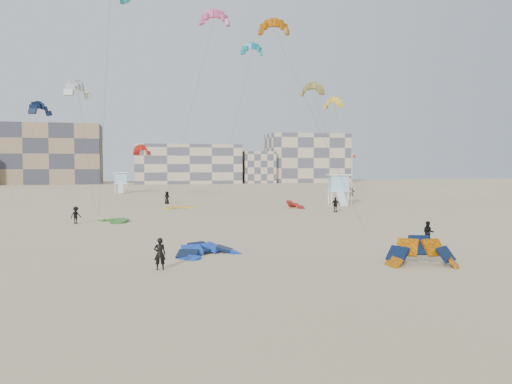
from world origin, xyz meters
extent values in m
plane|color=beige|center=(0.00, 0.00, 0.00)|extent=(320.00, 320.00, 0.00)
imported|color=black|center=(-3.72, -0.46, 0.85)|extent=(0.62, 0.41, 1.69)
imported|color=black|center=(14.95, 4.17, 0.79)|extent=(0.97, 0.91, 1.58)
imported|color=black|center=(-10.58, 22.60, 0.81)|extent=(1.20, 1.11, 1.62)
imported|color=black|center=(17.78, 28.00, 0.89)|extent=(1.01, 1.07, 1.78)
imported|color=black|center=(-0.86, 45.53, 0.90)|extent=(1.04, 0.89, 1.81)
imported|color=black|center=(32.28, 55.90, 0.83)|extent=(1.22, 1.57, 1.66)
cylinder|color=#3F3F3F|center=(-7.73, 21.89, 11.73)|extent=(1.19, 3.98, 21.46)
cylinder|color=#3F3F3F|center=(10.82, 18.19, 11.41)|extent=(0.63, 26.38, 20.84)
cylinder|color=#3F3F3F|center=(-10.66, 34.04, 7.90)|extent=(2.71, 10.36, 13.81)
cylinder|color=#3F3F3F|center=(2.15, 43.44, 12.44)|extent=(5.29, 14.29, 22.88)
cylinder|color=#3F3F3F|center=(18.76, 32.60, 8.23)|extent=(2.13, 7.43, 14.47)
cylinder|color=#3F3F3F|center=(30.08, 52.43, 8.58)|extent=(4.25, 3.84, 15.16)
cylinder|color=#3F3F3F|center=(-19.89, 47.60, 7.39)|extent=(1.93, 10.99, 12.81)
cylinder|color=#3F3F3F|center=(10.82, 53.83, 12.83)|extent=(6.12, 2.41, 23.66)
cylinder|color=#3F3F3F|center=(-5.16, 58.75, 4.50)|extent=(1.92, 6.22, 7.02)
cube|color=white|center=(22.53, 38.62, 1.96)|extent=(3.45, 3.45, 0.15)
cube|color=#9BC9D4|center=(22.53, 38.62, 3.08)|extent=(2.84, 2.84, 2.10)
cube|color=white|center=(22.53, 38.62, 4.21)|extent=(3.58, 3.58, 0.17)
cube|color=white|center=(22.53, 35.79, 0.94)|extent=(1.61, 3.12, 1.74)
cube|color=white|center=(-8.30, 77.35, 1.90)|extent=(2.88, 2.88, 0.14)
cube|color=#9BC9D4|center=(-8.30, 77.35, 2.99)|extent=(2.37, 2.37, 2.04)
cube|color=white|center=(-8.30, 77.35, 4.09)|extent=(2.98, 2.98, 0.16)
cube|color=white|center=(-8.30, 74.60, 0.92)|extent=(1.05, 2.90, 1.69)
cylinder|color=white|center=(24.32, 38.04, 3.61)|extent=(0.09, 0.09, 7.23)
cube|color=#B22017|center=(24.59, 38.04, 6.78)|extent=(0.54, 0.02, 0.36)
cube|color=#866F51|center=(-30.00, 134.00, 9.00)|extent=(28.00, 14.00, 18.00)
cube|color=#C2AA8E|center=(10.00, 130.00, 6.00)|extent=(32.00, 16.00, 12.00)
cube|color=#C2AA8E|center=(50.00, 132.00, 8.00)|extent=(26.00, 14.00, 16.00)
cube|color=#C2AA8E|center=(32.00, 128.00, 5.00)|extent=(10.00, 10.00, 10.00)
camera|label=1|loc=(-4.73, -26.82, 5.45)|focal=35.00mm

